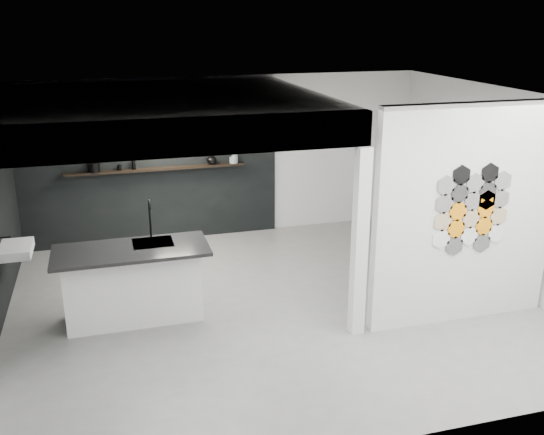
{
  "coord_description": "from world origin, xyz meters",
  "views": [
    {
      "loc": [
        -2.01,
        -7.2,
        3.77
      ],
      "look_at": [
        0.1,
        0.3,
        1.15
      ],
      "focal_mm": 40.0,
      "sensor_mm": 36.0,
      "label": 1
    }
  ],
  "objects_px": {
    "glass_vase": "(235,159)",
    "kitchen_island": "(133,282)",
    "kettle": "(212,160)",
    "utensil_cup": "(119,168)",
    "bottle_dark": "(134,164)",
    "partition_panel": "(465,216)",
    "wall_basin": "(16,250)",
    "stockpot": "(94,167)",
    "glass_bowl": "(234,160)"
  },
  "relations": [
    {
      "from": "kitchen_island",
      "to": "kettle",
      "type": "height_order",
      "value": "kitchen_island"
    },
    {
      "from": "kitchen_island",
      "to": "bottle_dark",
      "type": "height_order",
      "value": "kitchen_island"
    },
    {
      "from": "glass_bowl",
      "to": "utensil_cup",
      "type": "bearing_deg",
      "value": 180.0
    },
    {
      "from": "glass_bowl",
      "to": "utensil_cup",
      "type": "distance_m",
      "value": 1.93
    },
    {
      "from": "glass_vase",
      "to": "utensil_cup",
      "type": "relative_size",
      "value": 1.53
    },
    {
      "from": "partition_panel",
      "to": "kettle",
      "type": "distance_m",
      "value": 4.59
    },
    {
      "from": "stockpot",
      "to": "glass_bowl",
      "type": "xyz_separation_m",
      "value": [
        2.33,
        0.0,
        -0.03
      ]
    },
    {
      "from": "glass_bowl",
      "to": "utensil_cup",
      "type": "relative_size",
      "value": 1.6
    },
    {
      "from": "glass_vase",
      "to": "glass_bowl",
      "type": "bearing_deg",
      "value": 180.0
    },
    {
      "from": "kettle",
      "to": "utensil_cup",
      "type": "distance_m",
      "value": 1.54
    },
    {
      "from": "kitchen_island",
      "to": "utensil_cup",
      "type": "relative_size",
      "value": 21.04
    },
    {
      "from": "stockpot",
      "to": "glass_bowl",
      "type": "relative_size",
      "value": 1.3
    },
    {
      "from": "glass_bowl",
      "to": "bottle_dark",
      "type": "distance_m",
      "value": 1.7
    },
    {
      "from": "partition_panel",
      "to": "glass_bowl",
      "type": "height_order",
      "value": "partition_panel"
    },
    {
      "from": "glass_bowl",
      "to": "wall_basin",
      "type": "bearing_deg",
      "value": -148.5
    },
    {
      "from": "glass_vase",
      "to": "bottle_dark",
      "type": "height_order",
      "value": "bottle_dark"
    },
    {
      "from": "wall_basin",
      "to": "stockpot",
      "type": "xyz_separation_m",
      "value": [
        1.04,
        2.07,
        0.55
      ]
    },
    {
      "from": "wall_basin",
      "to": "bottle_dark",
      "type": "xyz_separation_m",
      "value": [
        1.67,
        2.07,
        0.55
      ]
    },
    {
      "from": "partition_panel",
      "to": "glass_vase",
      "type": "distance_m",
      "value": 4.39
    },
    {
      "from": "partition_panel",
      "to": "kettle",
      "type": "relative_size",
      "value": 16.41
    },
    {
      "from": "stockpot",
      "to": "kettle",
      "type": "relative_size",
      "value": 1.11
    },
    {
      "from": "wall_basin",
      "to": "kitchen_island",
      "type": "xyz_separation_m",
      "value": [
        1.44,
        -0.71,
        -0.33
      ]
    },
    {
      "from": "wall_basin",
      "to": "utensil_cup",
      "type": "xyz_separation_m",
      "value": [
        1.44,
        2.07,
        0.52
      ]
    },
    {
      "from": "glass_vase",
      "to": "kitchen_island",
      "type": "bearing_deg",
      "value": -125.08
    },
    {
      "from": "bottle_dark",
      "to": "kettle",
      "type": "bearing_deg",
      "value": 0.0
    },
    {
      "from": "partition_panel",
      "to": "stockpot",
      "type": "height_order",
      "value": "partition_panel"
    },
    {
      "from": "kettle",
      "to": "glass_bowl",
      "type": "height_order",
      "value": "kettle"
    },
    {
      "from": "wall_basin",
      "to": "kettle",
      "type": "relative_size",
      "value": 3.52
    },
    {
      "from": "wall_basin",
      "to": "kettle",
      "type": "height_order",
      "value": "kettle"
    },
    {
      "from": "wall_basin",
      "to": "kettle",
      "type": "xyz_separation_m",
      "value": [
        2.98,
        2.07,
        0.54
      ]
    },
    {
      "from": "glass_vase",
      "to": "utensil_cup",
      "type": "bearing_deg",
      "value": 180.0
    },
    {
      "from": "wall_basin",
      "to": "glass_bowl",
      "type": "relative_size",
      "value": 4.11
    },
    {
      "from": "glass_vase",
      "to": "utensil_cup",
      "type": "height_order",
      "value": "glass_vase"
    },
    {
      "from": "stockpot",
      "to": "kettle",
      "type": "xyz_separation_m",
      "value": [
        1.94,
        0.0,
        -0.01
      ]
    },
    {
      "from": "wall_basin",
      "to": "bottle_dark",
      "type": "relative_size",
      "value": 3.56
    },
    {
      "from": "wall_basin",
      "to": "utensil_cup",
      "type": "relative_size",
      "value": 6.6
    },
    {
      "from": "wall_basin",
      "to": "glass_bowl",
      "type": "bearing_deg",
      "value": 31.5
    },
    {
      "from": "utensil_cup",
      "to": "kettle",
      "type": "bearing_deg",
      "value": 0.0
    },
    {
      "from": "partition_panel",
      "to": "bottle_dark",
      "type": "distance_m",
      "value": 5.42
    },
    {
      "from": "kettle",
      "to": "glass_bowl",
      "type": "xyz_separation_m",
      "value": [
        0.39,
        0.0,
        -0.02
      ]
    },
    {
      "from": "stockpot",
      "to": "bottle_dark",
      "type": "relative_size",
      "value": 1.13
    },
    {
      "from": "kitchen_island",
      "to": "utensil_cup",
      "type": "distance_m",
      "value": 2.91
    },
    {
      "from": "bottle_dark",
      "to": "partition_panel",
      "type": "bearing_deg",
      "value": -45.54
    },
    {
      "from": "wall_basin",
      "to": "bottle_dark",
      "type": "height_order",
      "value": "bottle_dark"
    },
    {
      "from": "kitchen_island",
      "to": "bottle_dark",
      "type": "relative_size",
      "value": 11.37
    },
    {
      "from": "bottle_dark",
      "to": "utensil_cup",
      "type": "height_order",
      "value": "bottle_dark"
    },
    {
      "from": "kettle",
      "to": "glass_vase",
      "type": "distance_m",
      "value": 0.41
    },
    {
      "from": "kitchen_island",
      "to": "glass_vase",
      "type": "bearing_deg",
      "value": 54.78
    },
    {
      "from": "stockpot",
      "to": "kettle",
      "type": "height_order",
      "value": "stockpot"
    },
    {
      "from": "bottle_dark",
      "to": "utensil_cup",
      "type": "bearing_deg",
      "value": 180.0
    }
  ]
}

